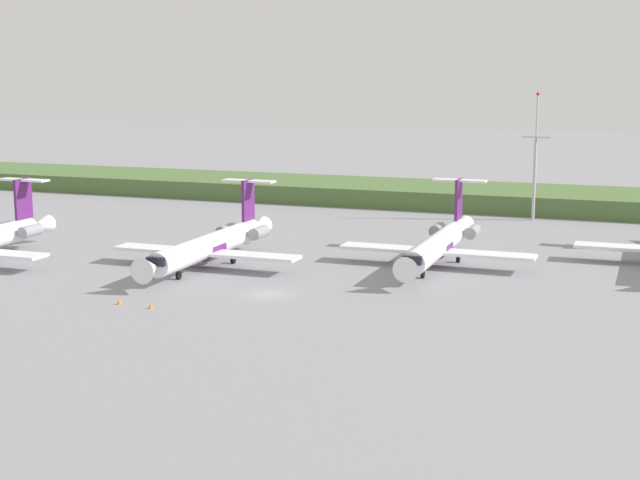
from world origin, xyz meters
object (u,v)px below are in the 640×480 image
(safety_cone_mid_marker, at_px, (151,306))
(regional_jet_third, at_px, (440,243))
(antenna_mast, at_px, (535,167))
(safety_cone_front_marker, at_px, (119,302))
(regional_jet_second, at_px, (212,244))

(safety_cone_mid_marker, bearing_deg, regional_jet_third, 54.53)
(regional_jet_third, height_order, antenna_mast, antenna_mast)
(antenna_mast, height_order, safety_cone_mid_marker, antenna_mast)
(regional_jet_third, height_order, safety_cone_front_marker, regional_jet_third)
(regional_jet_second, height_order, safety_cone_front_marker, regional_jet_second)
(regional_jet_third, relative_size, safety_cone_front_marker, 56.36)
(regional_jet_second, bearing_deg, safety_cone_mid_marker, -79.88)
(regional_jet_third, xyz_separation_m, safety_cone_mid_marker, (-21.35, -29.96, -2.26))
(safety_cone_front_marker, relative_size, safety_cone_mid_marker, 1.00)
(regional_jet_second, xyz_separation_m, safety_cone_front_marker, (-0.11, -19.79, -2.26))
(safety_cone_front_marker, bearing_deg, safety_cone_mid_marker, -4.99)
(safety_cone_mid_marker, bearing_deg, antenna_mast, 67.93)
(antenna_mast, relative_size, safety_cone_front_marker, 35.34)
(regional_jet_third, distance_m, safety_cone_mid_marker, 36.86)
(regional_jet_third, bearing_deg, safety_cone_mid_marker, -125.47)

